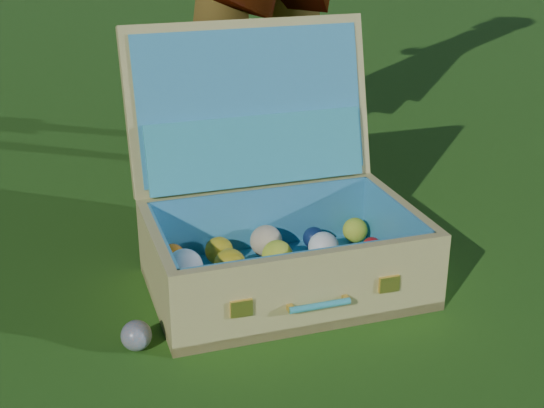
# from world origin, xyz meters

# --- Properties ---
(ground) EXTENTS (60.00, 60.00, 0.00)m
(ground) POSITION_xyz_m (0.00, 0.00, 0.00)
(ground) COLOR #215114
(ground) RESTS_ON ground
(stray_ball) EXTENTS (0.06, 0.06, 0.06)m
(stray_ball) POSITION_xyz_m (-0.45, -0.11, 0.03)
(stray_ball) COLOR teal
(stray_ball) RESTS_ON ground
(suitcase) EXTENTS (0.62, 0.58, 0.56)m
(suitcase) POSITION_xyz_m (-0.08, 0.10, 0.16)
(suitcase) COLOR tan
(suitcase) RESTS_ON ground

